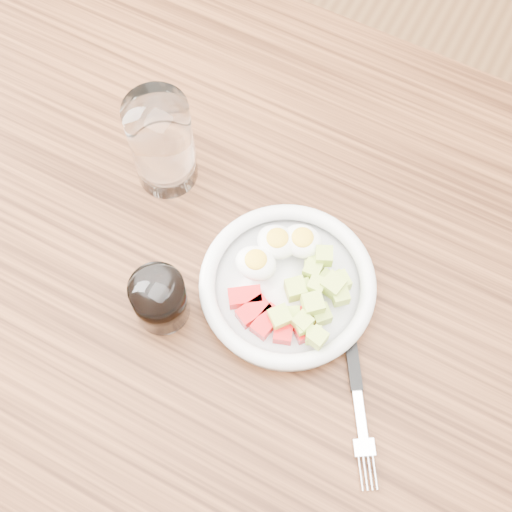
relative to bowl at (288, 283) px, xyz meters
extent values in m
plane|color=brown|center=(-0.04, 0.00, -0.79)|extent=(4.00, 4.00, 0.00)
cube|color=brown|center=(-0.69, 0.35, -0.43)|extent=(0.07, 0.07, 0.73)
cube|color=brown|center=(-0.04, 0.00, -0.04)|extent=(1.50, 0.90, 0.04)
cylinder|color=white|center=(0.00, 0.00, -0.01)|extent=(0.22, 0.22, 0.01)
torus|color=white|center=(0.00, 0.00, 0.00)|extent=(0.23, 0.23, 0.02)
cube|color=red|center=(-0.04, -0.04, 0.00)|extent=(0.05, 0.04, 0.02)
cube|color=red|center=(-0.02, -0.05, 0.00)|extent=(0.04, 0.05, 0.02)
cube|color=red|center=(0.00, -0.06, 0.00)|extent=(0.03, 0.05, 0.02)
cube|color=red|center=(0.02, -0.05, 0.00)|extent=(0.04, 0.05, 0.02)
cube|color=red|center=(0.04, -0.04, 0.00)|extent=(0.05, 0.04, 0.02)
ellipsoid|color=white|center=(-0.04, 0.04, 0.01)|extent=(0.05, 0.05, 0.03)
ellipsoid|color=yellow|center=(-0.04, 0.04, 0.02)|extent=(0.03, 0.03, 0.01)
ellipsoid|color=white|center=(-0.01, 0.06, 0.01)|extent=(0.05, 0.05, 0.03)
ellipsoid|color=yellow|center=(-0.01, 0.06, 0.02)|extent=(0.03, 0.03, 0.01)
ellipsoid|color=white|center=(-0.05, 0.00, 0.01)|extent=(0.05, 0.05, 0.03)
ellipsoid|color=yellow|center=(-0.05, 0.00, 0.02)|extent=(0.03, 0.03, 0.01)
cube|color=#C2D150|center=(0.04, -0.04, 0.02)|extent=(0.03, 0.03, 0.02)
cube|color=#C2D150|center=(0.02, 0.03, 0.00)|extent=(0.02, 0.02, 0.02)
cube|color=#C2D150|center=(0.04, -0.05, 0.01)|extent=(0.03, 0.03, 0.02)
cube|color=#C2D150|center=(0.02, 0.05, 0.00)|extent=(0.02, 0.02, 0.02)
cube|color=#C2D150|center=(0.02, 0.03, 0.01)|extent=(0.02, 0.02, 0.02)
cube|color=#C2D150|center=(0.07, -0.06, 0.02)|extent=(0.02, 0.02, 0.02)
cube|color=#C2D150|center=(0.04, 0.02, 0.00)|extent=(0.03, 0.03, 0.02)
cube|color=#C2D150|center=(0.02, -0.04, 0.00)|extent=(0.03, 0.03, 0.02)
cube|color=#C2D150|center=(0.05, 0.02, 0.02)|extent=(0.03, 0.03, 0.02)
cube|color=#C2D150|center=(0.05, 0.03, 0.00)|extent=(0.03, 0.03, 0.02)
cube|color=#C2D150|center=(0.04, -0.02, 0.02)|extent=(0.03, 0.03, 0.02)
cube|color=#C2D150|center=(0.07, 0.01, 0.01)|extent=(0.03, 0.03, 0.02)
cube|color=#C2D150|center=(0.01, -0.05, 0.01)|extent=(0.03, 0.03, 0.02)
cube|color=#C2D150|center=(0.04, 0.01, 0.02)|extent=(0.02, 0.02, 0.02)
cube|color=#C2D150|center=(0.06, 0.03, 0.01)|extent=(0.03, 0.03, 0.02)
cube|color=#C2D150|center=(0.01, 0.00, 0.00)|extent=(0.03, 0.03, 0.02)
cube|color=#C2D150|center=(0.03, 0.05, 0.02)|extent=(0.03, 0.03, 0.02)
cube|color=#C2D150|center=(0.02, 0.00, 0.00)|extent=(0.03, 0.03, 0.02)
cube|color=#C2D150|center=(0.06, -0.02, 0.01)|extent=(0.03, 0.03, 0.02)
cube|color=#C2D150|center=(0.06, -0.05, 0.02)|extent=(0.03, 0.03, 0.02)
cube|color=black|center=(0.11, -0.04, -0.02)|extent=(0.07, 0.10, 0.01)
cube|color=silver|center=(0.15, -0.11, -0.02)|extent=(0.04, 0.06, 0.00)
cube|color=silver|center=(0.17, -0.14, -0.02)|extent=(0.03, 0.03, 0.00)
cylinder|color=silver|center=(0.18, -0.17, -0.02)|extent=(0.02, 0.03, 0.00)
cylinder|color=silver|center=(0.18, -0.17, -0.02)|extent=(0.02, 0.03, 0.00)
cylinder|color=silver|center=(0.19, -0.16, -0.02)|extent=(0.02, 0.03, 0.00)
cylinder|color=silver|center=(0.19, -0.16, -0.02)|extent=(0.02, 0.03, 0.00)
cylinder|color=white|center=(-0.23, 0.08, 0.05)|extent=(0.08, 0.08, 0.15)
cylinder|color=white|center=(-0.13, -0.10, 0.02)|extent=(0.07, 0.07, 0.08)
cylinder|color=black|center=(-0.13, -0.10, 0.02)|extent=(0.06, 0.06, 0.07)
camera|label=1|loc=(0.12, -0.32, 0.84)|focal=50.00mm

